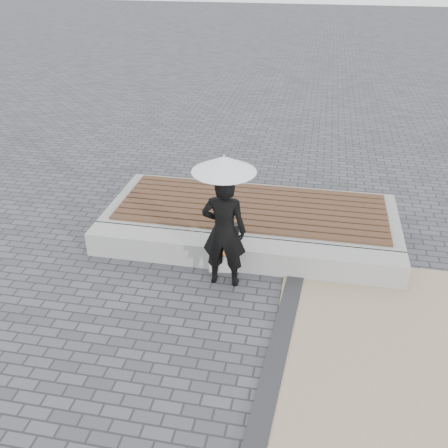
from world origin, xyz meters
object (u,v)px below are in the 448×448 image
Objects in this scene: woman at (224,231)px; canvas_tote at (221,259)px; parasol at (224,164)px; handbag at (228,231)px; seating_ledge at (241,254)px.

woman is 0.75m from canvas_tote.
parasol is 2.84× the size of canvas_tote.
woman is 0.72m from handbag.
seating_ledge is 0.34m from canvas_tote.
woman is 5.36× the size of handbag.
seating_ledge is 1.79m from parasol.
woman reaches higher than canvas_tote.
canvas_tote is at bearing -71.51° from woman.
parasol is (0.00, 0.00, 1.03)m from woman.
woman is 4.47× the size of canvas_tote.
handbag is at bearing -84.78° from woman.
woman reaches higher than handbag.
handbag is (-0.06, 0.62, -0.37)m from woman.
seating_ledge is at bearing 28.40° from canvas_tote.
canvas_tote is at bearing -118.74° from handbag.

